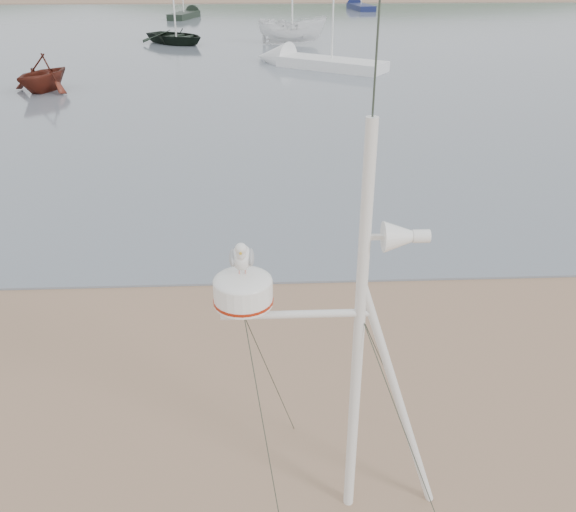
{
  "coord_description": "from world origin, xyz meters",
  "views": [
    {
      "loc": [
        1.34,
        -5.76,
        5.53
      ],
      "look_at": [
        1.66,
        1.0,
        2.1
      ],
      "focal_mm": 38.0,
      "sensor_mm": 36.0,
      "label": 1
    }
  ],
  "objects_px": {
    "boat_red": "(39,56)",
    "sailboat_white_near": "(298,60)",
    "boat_white": "(292,8)",
    "sailboat_blue_far": "(356,6)",
    "sailboat_dark_mid": "(190,14)",
    "mast_rig": "(348,417)",
    "boat_dark": "(174,7)"
  },
  "relations": [
    {
      "from": "mast_rig",
      "to": "sailboat_blue_far",
      "type": "height_order",
      "value": "sailboat_blue_far"
    },
    {
      "from": "boat_dark",
      "to": "sailboat_white_near",
      "type": "xyz_separation_m",
      "value": [
        7.25,
        -8.27,
        -1.93
      ]
    },
    {
      "from": "boat_dark",
      "to": "boat_white",
      "type": "bearing_deg",
      "value": -53.11
    },
    {
      "from": "sailboat_dark_mid",
      "to": "sailboat_blue_far",
      "type": "xyz_separation_m",
      "value": [
        15.9,
        7.77,
        -0.0
      ]
    },
    {
      "from": "boat_red",
      "to": "boat_white",
      "type": "relative_size",
      "value": 0.68
    },
    {
      "from": "sailboat_dark_mid",
      "to": "mast_rig",
      "type": "bearing_deg",
      "value": -82.72
    },
    {
      "from": "boat_dark",
      "to": "boat_white",
      "type": "distance_m",
      "value": 7.36
    },
    {
      "from": "mast_rig",
      "to": "boat_white",
      "type": "bearing_deg",
      "value": 87.87
    },
    {
      "from": "boat_dark",
      "to": "sailboat_blue_far",
      "type": "height_order",
      "value": "sailboat_blue_far"
    },
    {
      "from": "boat_red",
      "to": "sailboat_white_near",
      "type": "relative_size",
      "value": 0.4
    },
    {
      "from": "mast_rig",
      "to": "sailboat_dark_mid",
      "type": "relative_size",
      "value": 0.9
    },
    {
      "from": "mast_rig",
      "to": "boat_white",
      "type": "height_order",
      "value": "mast_rig"
    },
    {
      "from": "mast_rig",
      "to": "sailboat_blue_far",
      "type": "distance_m",
      "value": 61.6
    },
    {
      "from": "sailboat_white_near",
      "to": "boat_white",
      "type": "bearing_deg",
      "value": 89.3
    },
    {
      "from": "boat_white",
      "to": "sailboat_white_near",
      "type": "bearing_deg",
      "value": -179.24
    },
    {
      "from": "sailboat_blue_far",
      "to": "mast_rig",
      "type": "bearing_deg",
      "value": -98.5
    },
    {
      "from": "boat_white",
      "to": "sailboat_dark_mid",
      "type": "distance_m",
      "value": 19.26
    },
    {
      "from": "boat_dark",
      "to": "sailboat_white_near",
      "type": "relative_size",
      "value": 0.6
    },
    {
      "from": "mast_rig",
      "to": "boat_white",
      "type": "relative_size",
      "value": 1.22
    },
    {
      "from": "sailboat_dark_mid",
      "to": "boat_white",
      "type": "bearing_deg",
      "value": -64.91
    },
    {
      "from": "boat_red",
      "to": "sailboat_white_near",
      "type": "height_order",
      "value": "sailboat_white_near"
    },
    {
      "from": "boat_dark",
      "to": "sailboat_blue_far",
      "type": "bearing_deg",
      "value": 9.0
    },
    {
      "from": "boat_white",
      "to": "sailboat_blue_far",
      "type": "height_order",
      "value": "sailboat_blue_far"
    },
    {
      "from": "sailboat_dark_mid",
      "to": "boat_dark",
      "type": "bearing_deg",
      "value": -87.36
    },
    {
      "from": "mast_rig",
      "to": "sailboat_white_near",
      "type": "xyz_separation_m",
      "value": [
        1.24,
        27.99,
        -0.97
      ]
    },
    {
      "from": "boat_white",
      "to": "boat_dark",
      "type": "bearing_deg",
      "value": 87.82
    },
    {
      "from": "boat_dark",
      "to": "sailboat_dark_mid",
      "type": "distance_m",
      "value": 17.02
    },
    {
      "from": "mast_rig",
      "to": "sailboat_dark_mid",
      "type": "xyz_separation_m",
      "value": [
        -6.79,
        53.15,
        -0.97
      ]
    },
    {
      "from": "boat_red",
      "to": "sailboat_blue_far",
      "type": "distance_m",
      "value": 43.28
    },
    {
      "from": "mast_rig",
      "to": "boat_red",
      "type": "distance_m",
      "value": 24.23
    },
    {
      "from": "boat_dark",
      "to": "sailboat_dark_mid",
      "type": "height_order",
      "value": "sailboat_dark_mid"
    },
    {
      "from": "boat_dark",
      "to": "sailboat_dark_mid",
      "type": "relative_size",
      "value": 0.75
    }
  ]
}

